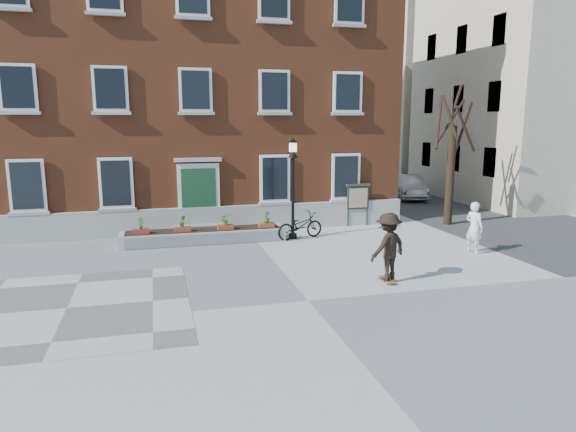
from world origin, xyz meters
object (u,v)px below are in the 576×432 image
object	(u,v)px
bicycle	(300,226)
notice_board	(358,198)
skateboarder	(388,247)
parked_car	(408,187)
lamp_post	(293,175)
bystander	(474,228)

from	to	relation	value
bicycle	notice_board	world-z (taller)	notice_board
skateboarder	parked_car	bearing A→B (deg)	60.42
bicycle	skateboarder	xyz separation A→B (m)	(0.94, -5.94, 0.53)
bicycle	parked_car	size ratio (longest dim) A/B	0.47
parked_car	lamp_post	world-z (taller)	lamp_post
bystander	lamp_post	distance (m)	6.95
skateboarder	lamp_post	bearing A→B (deg)	101.03
parked_car	lamp_post	distance (m)	12.83
bicycle	bystander	xyz separation A→B (m)	(5.31, -3.67, 0.39)
bicycle	parked_car	world-z (taller)	parked_car
parked_car	bystander	distance (m)	12.91
bystander	skateboarder	xyz separation A→B (m)	(-4.37, -2.27, 0.14)
skateboarder	notice_board	bearing A→B (deg)	73.89
parked_car	skateboarder	distance (m)	16.76
lamp_post	skateboarder	distance (m)	6.39
bystander	notice_board	world-z (taller)	notice_board
bicycle	skateboarder	bearing A→B (deg)	173.08
lamp_post	notice_board	distance (m)	4.04
bicycle	bystander	bearing A→B (deg)	-140.55
lamp_post	parked_car	bearing A→B (deg)	41.85
lamp_post	skateboarder	bearing A→B (deg)	-78.97
bystander	notice_board	size ratio (longest dim) A/B	0.98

